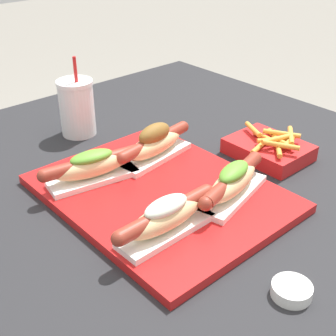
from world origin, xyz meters
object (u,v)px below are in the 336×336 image
hot_dog_0 (92,166)px  sauce_bowl (292,290)px  serving_tray (160,193)px  hot_dog_1 (166,217)px  hot_dog_3 (232,183)px  fries_basket (269,148)px  drink_cup (77,108)px  hot_dog_2 (155,144)px

hot_dog_0 → sauce_bowl: hot_dog_0 is taller
serving_tray → hot_dog_1: bearing=-36.9°
hot_dog_3 → fries_basket: (-0.07, 0.21, -0.03)m
hot_dog_0 → hot_dog_1: bearing=-1.1°
serving_tray → hot_dog_0: hot_dog_0 is taller
hot_dog_1 → drink_cup: size_ratio=1.12×
hot_dog_2 → sauce_bowl: bearing=-13.3°
serving_tray → hot_dog_2: (-0.10, 0.07, 0.04)m
serving_tray → sauce_bowl: sauce_bowl is taller
drink_cup → fries_basket: (0.39, 0.25, -0.05)m
sauce_bowl → hot_dog_0: bearing=-173.5°
serving_tray → sauce_bowl: 0.33m
hot_dog_0 → hot_dog_2: bearing=86.0°
hot_dog_3 → drink_cup: drink_cup is taller
hot_dog_2 → sauce_bowl: hot_dog_2 is taller
hot_dog_0 → drink_cup: size_ratio=1.10×
hot_dog_1 → serving_tray: bearing=143.1°
hot_dog_2 → fries_basket: size_ratio=1.27×
hot_dog_2 → hot_dog_3: 0.21m
hot_dog_3 → fries_basket: 0.23m
hot_dog_3 → sauce_bowl: bearing=-26.6°
drink_cup → sauce_bowl: bearing=-5.6°
hot_dog_3 → drink_cup: bearing=-174.8°
serving_tray → hot_dog_3: bearing=35.8°
sauce_bowl → hot_dog_2: bearing=166.7°
hot_dog_3 → fries_basket: bearing=109.1°
hot_dog_1 → sauce_bowl: size_ratio=3.67×
fries_basket → drink_cup: bearing=-146.8°
drink_cup → serving_tray: bearing=-6.1°
hot_dog_1 → sauce_bowl: 0.23m
hot_dog_0 → hot_dog_2: 0.15m
hot_dog_1 → sauce_bowl: hot_dog_1 is taller
hot_dog_0 → hot_dog_2: (0.01, 0.15, 0.00)m
hot_dog_3 → sauce_bowl: size_ratio=3.57×
sauce_bowl → drink_cup: bearing=174.4°
hot_dog_2 → hot_dog_3: (0.21, 0.01, -0.00)m
hot_dog_1 → hot_dog_2: bearing=143.8°
drink_cup → fries_basket: bearing=33.2°
sauce_bowl → fries_basket: (-0.29, 0.32, 0.01)m
hot_dog_2 → fries_basket: (0.14, 0.22, -0.03)m
sauce_bowl → fries_basket: fries_basket is taller
drink_cup → fries_basket: size_ratio=1.14×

